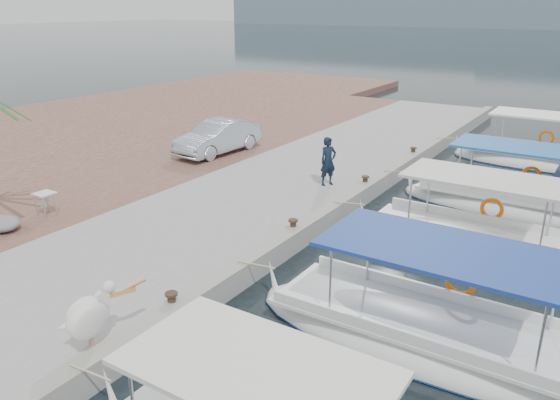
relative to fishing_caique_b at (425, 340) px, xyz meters
The scene contains 15 objects.
ground 4.65m from the fishing_caique_b, 164.82° to the left, with size 400.00×400.00×0.00m, color black.
concrete_quay 9.73m from the fishing_caique_b, 140.30° to the left, with size 6.00×40.00×0.50m, color gray.
quay_curb 7.81m from the fishing_caique_b, 127.14° to the left, with size 0.44×40.00×0.12m, color gray.
cobblestone_strip 13.95m from the fishing_caique_b, 153.53° to the left, with size 4.00×40.00×0.50m, color brown.
land_backing 23.33m from the fishing_caique_b, 164.54° to the left, with size 16.00×60.00×0.48m, color brown.
fishing_caique_b is the anchor object (origin of this frame).
fishing_caique_c 5.17m from the fishing_caique_b, 95.13° to the left, with size 6.88×2.25×2.83m.
fishing_caique_d 9.31m from the fishing_caique_b, 89.68° to the left, with size 7.69×2.30×2.83m.
fishing_caique_e 15.83m from the fishing_caique_b, 91.75° to the left, with size 6.83×2.37×2.83m.
mooring_bollards 5.58m from the fishing_caique_b, 150.68° to the left, with size 0.28×20.28×0.33m.
pelican 6.64m from the fishing_caique_b, 140.64° to the right, with size 0.95×1.60×1.26m.
fisherman 9.30m from the fishing_caique_b, 130.54° to the left, with size 0.64×0.42×1.74m, color black.
parked_car 14.83m from the fishing_caique_b, 145.18° to the left, with size 1.49×4.28×1.41m, color #AEB6C7.
tarp_bundle 12.02m from the fishing_caique_b, behind, with size 1.10×0.90×0.40m, color slate.
folding_table 11.87m from the fishing_caique_b, behind, with size 0.55×0.55×0.73m.
Camera 1 is at (7.12, -10.89, 6.58)m, focal length 35.00 mm.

